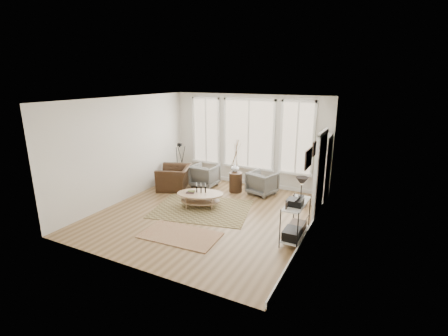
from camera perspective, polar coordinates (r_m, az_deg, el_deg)
The scene contains 17 objects.
room at distance 8.01m, azimuth -3.01°, elevation 1.41°, with size 5.50×5.54×2.90m.
bay_window at distance 10.34m, azimuth 4.34°, elevation 5.68°, with size 4.14×0.12×2.24m.
door at distance 8.28m, azimuth 16.58°, elevation -0.94°, with size 0.09×1.06×2.22m.
bookcase at distance 9.36m, azimuth 16.94°, elevation -0.12°, with size 0.31×0.85×2.06m.
low_shelf at distance 7.19m, azimuth 12.50°, elevation -8.40°, with size 0.38×1.08×1.30m.
wall_art at distance 6.74m, azimuth 14.87°, elevation 2.09°, with size 0.04×0.88×0.44m.
rug_main at distance 8.75m, azimuth -3.88°, elevation -7.16°, with size 2.48×1.86×0.01m, color brown.
rug_runner at distance 7.43m, azimuth -7.72°, elevation -11.59°, with size 1.74×0.97×0.01m, color brown.
coffee_table at distance 8.78m, azimuth -4.25°, elevation -4.96°, with size 1.44×1.16×0.57m.
armchair_left at distance 10.40m, azimuth -3.38°, elevation -1.34°, with size 0.76×0.79×0.71m, color #62615D.
armchair_right at distance 9.76m, azimuth 6.75°, elevation -2.64°, with size 0.74×0.76×0.69m, color #62615D.
side_table at distance 9.78m, azimuth 2.09°, elevation 0.32°, with size 0.40×0.40×1.68m.
vase at distance 9.95m, azimuth 1.93°, elevation 0.10°, with size 0.24×0.24×0.25m, color silver.
accent_chair at distance 10.31m, azimuth -8.74°, elevation -1.68°, with size 0.95×1.08×0.70m, color #362114.
tripod_camera at distance 11.01m, azimuth -7.69°, elevation 0.79°, with size 0.45×0.45×1.29m.
book_stack_near at distance 9.22m, azimuth 13.56°, elevation -5.84°, with size 0.20×0.25×0.16m, color brown.
book_stack_far at distance 9.17m, azimuth 13.47°, elevation -5.98°, with size 0.19×0.24×0.16m, color brown.
Camera 1 is at (3.90, -6.70, 3.40)m, focal length 26.00 mm.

